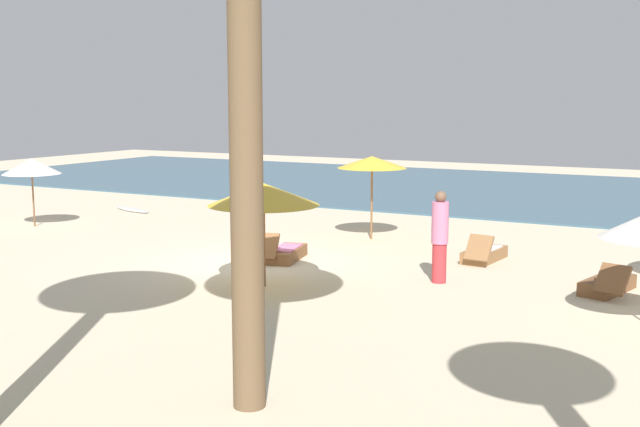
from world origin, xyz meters
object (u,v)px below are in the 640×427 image
object	(u,v)px
umbrella_4	(32,166)
lounger_0	(608,285)
surfboard	(133,209)
umbrella_3	(263,194)
person_0	(440,236)
lounger_2	(285,253)
umbrella_0	(372,162)
lounger_1	(484,254)

from	to	relation	value
umbrella_4	lounger_0	world-z (taller)	umbrella_4
umbrella_4	surfboard	bearing A→B (deg)	85.35
surfboard	umbrella_4	bearing A→B (deg)	-94.65
umbrella_3	person_0	world-z (taller)	umbrella_3
person_0	surfboard	size ratio (longest dim) A/B	0.94
lounger_0	surfboard	bearing A→B (deg)	164.87
umbrella_4	lounger_0	bearing A→B (deg)	-1.38
umbrella_4	lounger_2	size ratio (longest dim) A/B	1.17
lounger_2	person_0	world-z (taller)	person_0
umbrella_4	umbrella_0	bearing A→B (deg)	16.12
person_0	umbrella_3	bearing A→B (deg)	-146.45
umbrella_4	person_0	bearing A→B (deg)	-4.88
lounger_0	lounger_1	distance (m)	3.55
umbrella_0	lounger_0	xyz separation A→B (m)	(6.61, -3.24, -1.94)
umbrella_4	lounger_2	world-z (taller)	umbrella_4
lounger_0	lounger_2	world-z (taller)	lounger_2
lounger_0	umbrella_3	bearing A→B (deg)	-156.43
umbrella_4	person_0	world-z (taller)	umbrella_4
umbrella_4	umbrella_3	bearing A→B (deg)	-17.23
umbrella_3	lounger_1	bearing A→B (deg)	54.53
lounger_1	lounger_0	bearing A→B (deg)	-30.87
lounger_2	umbrella_3	bearing A→B (deg)	-68.45
umbrella_3	surfboard	distance (m)	12.26
umbrella_3	lounger_0	size ratio (longest dim) A/B	1.27
person_0	surfboard	distance (m)	13.86
lounger_0	person_0	xyz separation A→B (m)	(-3.25, -0.73, 0.81)
umbrella_0	umbrella_3	distance (m)	6.00
umbrella_3	lounger_2	world-z (taller)	umbrella_3
lounger_0	lounger_1	bearing A→B (deg)	149.13
person_0	lounger_2	bearing A→B (deg)	173.95
lounger_1	surfboard	world-z (taller)	lounger_1
umbrella_4	lounger_2	bearing A→B (deg)	-4.37
umbrella_4	lounger_2	xyz separation A→B (m)	(9.17, -0.70, -1.64)
umbrella_0	umbrella_3	world-z (taller)	umbrella_0
lounger_1	lounger_2	bearing A→B (deg)	-153.28
lounger_2	person_0	distance (m)	4.11
umbrella_3	surfboard	bearing A→B (deg)	144.10
lounger_0	lounger_1	size ratio (longest dim) A/B	1.04
surfboard	lounger_1	bearing A→B (deg)	-10.99
umbrella_4	lounger_1	xyz separation A→B (m)	(13.39, 1.42, -1.64)
umbrella_3	lounger_1	size ratio (longest dim) A/B	1.32
umbrella_0	umbrella_4	xyz separation A→B (m)	(-9.83, -2.84, -0.29)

